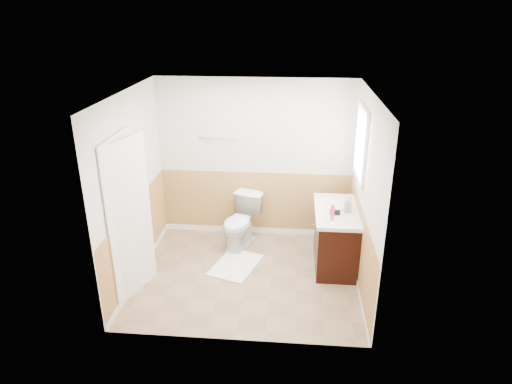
# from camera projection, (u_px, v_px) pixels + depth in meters

# --- Properties ---
(floor) EXTENTS (3.00, 3.00, 0.00)m
(floor) POSITION_uv_depth(u_px,v_px,m) (247.00, 275.00, 6.24)
(floor) COLOR #8C7051
(floor) RESTS_ON ground
(ceiling) EXTENTS (3.00, 3.00, 0.00)m
(ceiling) POSITION_uv_depth(u_px,v_px,m) (246.00, 93.00, 5.29)
(ceiling) COLOR white
(ceiling) RESTS_ON floor
(wall_back) EXTENTS (3.00, 0.00, 3.00)m
(wall_back) POSITION_uv_depth(u_px,v_px,m) (255.00, 160.00, 6.96)
(wall_back) COLOR silver
(wall_back) RESTS_ON floor
(wall_front) EXTENTS (3.00, 0.00, 3.00)m
(wall_front) POSITION_uv_depth(u_px,v_px,m) (233.00, 241.00, 4.57)
(wall_front) COLOR silver
(wall_front) RESTS_ON floor
(wall_left) EXTENTS (0.00, 3.00, 3.00)m
(wall_left) POSITION_uv_depth(u_px,v_px,m) (132.00, 188.00, 5.89)
(wall_left) COLOR silver
(wall_left) RESTS_ON floor
(wall_right) EXTENTS (0.00, 3.00, 3.00)m
(wall_right) POSITION_uv_depth(u_px,v_px,m) (366.00, 196.00, 5.64)
(wall_right) COLOR silver
(wall_right) RESTS_ON floor
(wainscot_back) EXTENTS (3.00, 0.00, 3.00)m
(wainscot_back) POSITION_uv_depth(u_px,v_px,m) (255.00, 205.00, 7.24)
(wainscot_back) COLOR tan
(wainscot_back) RESTS_ON floor
(wainscot_front) EXTENTS (3.00, 0.00, 3.00)m
(wainscot_front) POSITION_uv_depth(u_px,v_px,m) (234.00, 302.00, 4.87)
(wainscot_front) COLOR tan
(wainscot_front) RESTS_ON floor
(wainscot_left) EXTENTS (0.00, 2.60, 2.60)m
(wainscot_left) POSITION_uv_depth(u_px,v_px,m) (139.00, 239.00, 6.17)
(wainscot_left) COLOR tan
(wainscot_left) RESTS_ON floor
(wainscot_right) EXTENTS (0.00, 2.60, 2.60)m
(wainscot_right) POSITION_uv_depth(u_px,v_px,m) (360.00, 248.00, 5.93)
(wainscot_right) COLOR tan
(wainscot_right) RESTS_ON floor
(toilet) EXTENTS (0.66, 0.88, 0.79)m
(toilet) POSITION_uv_depth(u_px,v_px,m) (241.00, 222.00, 6.88)
(toilet) COLOR white
(toilet) RESTS_ON floor
(bath_mat) EXTENTS (0.77, 0.93, 0.02)m
(bath_mat) POSITION_uv_depth(u_px,v_px,m) (236.00, 265.00, 6.48)
(bath_mat) COLOR white
(bath_mat) RESTS_ON floor
(vanity_cabinet) EXTENTS (0.55, 1.10, 0.80)m
(vanity_cabinet) POSITION_uv_depth(u_px,v_px,m) (335.00, 239.00, 6.39)
(vanity_cabinet) COLOR black
(vanity_cabinet) RESTS_ON floor
(vanity_knob_left) EXTENTS (0.03, 0.03, 0.03)m
(vanity_knob_left) POSITION_uv_depth(u_px,v_px,m) (315.00, 232.00, 6.27)
(vanity_knob_left) COLOR silver
(vanity_knob_left) RESTS_ON vanity_cabinet
(vanity_knob_right) EXTENTS (0.03, 0.03, 0.03)m
(vanity_knob_right) POSITION_uv_depth(u_px,v_px,m) (314.00, 225.00, 6.45)
(vanity_knob_right) COLOR silver
(vanity_knob_right) RESTS_ON vanity_cabinet
(countertop) EXTENTS (0.60, 1.15, 0.05)m
(countertop) POSITION_uv_depth(u_px,v_px,m) (337.00, 211.00, 6.23)
(countertop) COLOR white
(countertop) RESTS_ON vanity_cabinet
(sink_basin) EXTENTS (0.36, 0.36, 0.02)m
(sink_basin) POSITION_uv_depth(u_px,v_px,m) (337.00, 205.00, 6.36)
(sink_basin) COLOR white
(sink_basin) RESTS_ON countertop
(faucet) EXTENTS (0.02, 0.02, 0.14)m
(faucet) POSITION_uv_depth(u_px,v_px,m) (350.00, 201.00, 6.32)
(faucet) COLOR silver
(faucet) RESTS_ON countertop
(lotion_bottle) EXTENTS (0.05, 0.05, 0.22)m
(lotion_bottle) POSITION_uv_depth(u_px,v_px,m) (332.00, 212.00, 5.88)
(lotion_bottle) COLOR #F23E65
(lotion_bottle) RESTS_ON countertop
(soap_dispenser) EXTENTS (0.10, 0.10, 0.20)m
(soap_dispenser) POSITION_uv_depth(u_px,v_px,m) (347.00, 205.00, 6.12)
(soap_dispenser) COLOR gray
(soap_dispenser) RESTS_ON countertop
(hair_dryer_body) EXTENTS (0.14, 0.07, 0.07)m
(hair_dryer_body) POSITION_uv_depth(u_px,v_px,m) (335.00, 212.00, 6.07)
(hair_dryer_body) COLOR black
(hair_dryer_body) RESTS_ON countertop
(hair_dryer_handle) EXTENTS (0.03, 0.03, 0.07)m
(hair_dryer_handle) POSITION_uv_depth(u_px,v_px,m) (332.00, 211.00, 6.16)
(hair_dryer_handle) COLOR black
(hair_dryer_handle) RESTS_ON countertop
(mirror_panel) EXTENTS (0.02, 0.35, 0.90)m
(mirror_panel) POSITION_uv_depth(u_px,v_px,m) (356.00, 147.00, 6.54)
(mirror_panel) COLOR silver
(mirror_panel) RESTS_ON wall_right
(window_frame) EXTENTS (0.04, 0.80, 1.00)m
(window_frame) POSITION_uv_depth(u_px,v_px,m) (361.00, 144.00, 6.00)
(window_frame) COLOR white
(window_frame) RESTS_ON wall_right
(window_glass) EXTENTS (0.01, 0.70, 0.90)m
(window_glass) POSITION_uv_depth(u_px,v_px,m) (362.00, 144.00, 6.00)
(window_glass) COLOR white
(window_glass) RESTS_ON wall_right
(door) EXTENTS (0.29, 0.78, 2.04)m
(door) POSITION_uv_depth(u_px,v_px,m) (130.00, 219.00, 5.55)
(door) COLOR white
(door) RESTS_ON wall_left
(door_frame) EXTENTS (0.02, 0.92, 2.10)m
(door_frame) POSITION_uv_depth(u_px,v_px,m) (123.00, 218.00, 5.55)
(door_frame) COLOR white
(door_frame) RESTS_ON wall_left
(door_knob) EXTENTS (0.06, 0.06, 0.06)m
(door_knob) POSITION_uv_depth(u_px,v_px,m) (143.00, 213.00, 5.88)
(door_knob) COLOR silver
(door_knob) RESTS_ON door
(towel_bar) EXTENTS (0.62, 0.02, 0.02)m
(towel_bar) POSITION_uv_depth(u_px,v_px,m) (219.00, 138.00, 6.82)
(towel_bar) COLOR silver
(towel_bar) RESTS_ON wall_back
(tp_holder_bar) EXTENTS (0.14, 0.02, 0.02)m
(tp_holder_bar) POSITION_uv_depth(u_px,v_px,m) (249.00, 194.00, 7.11)
(tp_holder_bar) COLOR silver
(tp_holder_bar) RESTS_ON wall_back
(tp_roll) EXTENTS (0.10, 0.11, 0.11)m
(tp_roll) POSITION_uv_depth(u_px,v_px,m) (249.00, 194.00, 7.11)
(tp_roll) COLOR white
(tp_roll) RESTS_ON tp_holder_bar
(tp_sheet) EXTENTS (0.10, 0.01, 0.16)m
(tp_sheet) POSITION_uv_depth(u_px,v_px,m) (249.00, 201.00, 7.16)
(tp_sheet) COLOR white
(tp_sheet) RESTS_ON tp_roll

